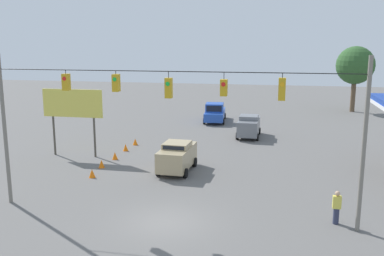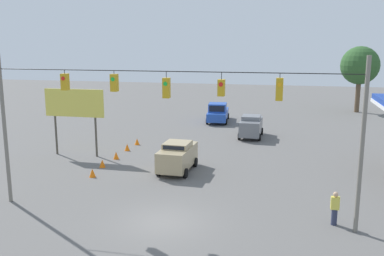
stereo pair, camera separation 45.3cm
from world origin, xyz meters
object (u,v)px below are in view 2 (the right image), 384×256
roadside_billboard (74,107)px  pedestrian (335,208)px  traffic_cone_third (116,155)px  traffic_cone_fourth (127,147)px  traffic_cone_second (102,163)px  sedan_grey_oncoming_deep (251,126)px  tree_horizon_left (360,66)px  pickup_truck_blue_withflow_deep (218,113)px  overhead_signal_span (168,114)px  traffic_cone_nearest (92,173)px  traffic_cone_fifth (137,142)px  sedan_tan_withflow_mid (177,156)px

roadside_billboard → pedestrian: size_ratio=3.10×
traffic_cone_third → traffic_cone_fourth: bearing=-87.7°
traffic_cone_second → pedestrian: bearing=156.3°
traffic_cone_fourth → roadside_billboard: bearing=33.3°
sedan_grey_oncoming_deep → tree_horizon_left: (-11.80, -17.40, 4.73)m
pickup_truck_blue_withflow_deep → traffic_cone_third: size_ratio=9.87×
pedestrian → tree_horizon_left: (-6.23, -36.06, 4.95)m
pickup_truck_blue_withflow_deep → tree_horizon_left: (-16.03, -10.34, 4.81)m
overhead_signal_span → traffic_cone_nearest: size_ratio=32.26×
traffic_cone_second → tree_horizon_left: (-21.20, -29.49, 5.50)m
traffic_cone_third → traffic_cone_fourth: same height
pickup_truck_blue_withflow_deep → pedestrian: 27.52m
overhead_signal_span → roadside_billboard: overhead_signal_span is taller
traffic_cone_fourth → traffic_cone_fifth: 2.10m
overhead_signal_span → sedan_grey_oncoming_deep: overhead_signal_span is taller
traffic_cone_second → traffic_cone_third: size_ratio=1.00×
sedan_tan_withflow_mid → traffic_cone_third: size_ratio=7.36×
sedan_grey_oncoming_deep → traffic_cone_second: bearing=52.1°
sedan_tan_withflow_mid → traffic_cone_fifth: bearing=-51.3°
overhead_signal_span → traffic_cone_second: overhead_signal_span is taller
pickup_truck_blue_withflow_deep → traffic_cone_second: (5.16, 19.15, -0.69)m
traffic_cone_second → traffic_cone_fourth: 4.82m
traffic_cone_fourth → roadside_billboard: size_ratio=0.11×
traffic_cone_third → traffic_cone_fourth: 2.58m
traffic_cone_nearest → traffic_cone_fifth: bearing=-88.9°
traffic_cone_nearest → roadside_billboard: size_ratio=0.11×
pickup_truck_blue_withflow_deep → pedestrian: size_ratio=3.36×
traffic_cone_fifth → roadside_billboard: size_ratio=0.11×
overhead_signal_span → sedan_tan_withflow_mid: (1.50, -7.50, -4.19)m
traffic_cone_fifth → tree_horizon_left: bearing=-133.0°
roadside_billboard → tree_horizon_left: tree_horizon_left is taller
sedan_tan_withflow_mid → tree_horizon_left: tree_horizon_left is taller
overhead_signal_span → pedestrian: overhead_signal_span is taller
pedestrian → tree_horizon_left: 36.93m
overhead_signal_span → sedan_tan_withflow_mid: bearing=-78.7°
traffic_cone_nearest → traffic_cone_third: same height
overhead_signal_span → traffic_cone_third: bearing=-54.3°
pickup_truck_blue_withflow_deep → traffic_cone_third: (5.05, 16.91, -0.69)m
traffic_cone_nearest → tree_horizon_left: tree_horizon_left is taller
traffic_cone_third → roadside_billboard: bearing=-6.6°
traffic_cone_fourth → roadside_billboard: roadside_billboard is taller
sedan_tan_withflow_mid → roadside_billboard: (8.71, -2.32, 2.77)m
traffic_cone_third → traffic_cone_fifth: 4.67m
pickup_truck_blue_withflow_deep → traffic_cone_third: pickup_truck_blue_withflow_deep is taller
sedan_tan_withflow_mid → traffic_cone_third: (5.28, -1.92, -0.77)m
traffic_cone_fifth → pedestrian: bearing=137.8°
sedan_tan_withflow_mid → pedestrian: size_ratio=2.51×
traffic_cone_fifth → traffic_cone_second: bearing=89.1°
sedan_grey_oncoming_deep → traffic_cone_nearest: size_ratio=7.37×
sedan_grey_oncoming_deep → pickup_truck_blue_withflow_deep: 8.23m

